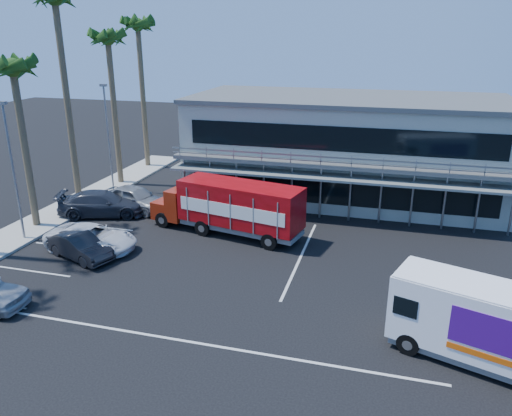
# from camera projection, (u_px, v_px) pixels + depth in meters

# --- Properties ---
(ground) EXTENTS (120.00, 120.00, 0.00)m
(ground) POSITION_uv_depth(u_px,v_px,m) (250.00, 277.00, 25.02)
(ground) COLOR black
(ground) RESTS_ON ground
(building) EXTENTS (22.40, 12.00, 7.30)m
(building) POSITION_uv_depth(u_px,v_px,m) (346.00, 147.00, 36.62)
(building) COLOR #999F92
(building) RESTS_ON ground
(curb_strip) EXTENTS (3.00, 32.00, 0.16)m
(curb_strip) POSITION_uv_depth(u_px,v_px,m) (65.00, 210.00, 34.22)
(curb_strip) COLOR #A5A399
(curb_strip) RESTS_ON ground
(palm_c) EXTENTS (2.80, 2.80, 10.75)m
(palm_c) POSITION_uv_depth(u_px,v_px,m) (14.00, 77.00, 28.44)
(palm_c) COLOR brown
(palm_c) RESTS_ON ground
(palm_d) EXTENTS (2.80, 2.80, 14.75)m
(palm_d) POSITION_uv_depth(u_px,v_px,m) (56.00, 12.00, 31.87)
(palm_d) COLOR brown
(palm_d) RESTS_ON ground
(palm_e) EXTENTS (2.80, 2.80, 12.25)m
(palm_e) POSITION_uv_depth(u_px,v_px,m) (108.00, 47.00, 37.02)
(palm_e) COLOR brown
(palm_e) RESTS_ON ground
(palm_f) EXTENTS (2.80, 2.80, 13.25)m
(palm_f) POSITION_uv_depth(u_px,v_px,m) (138.00, 34.00, 41.83)
(palm_f) COLOR brown
(palm_f) RESTS_ON ground
(light_pole_near) EXTENTS (0.50, 0.25, 8.09)m
(light_pole_near) POSITION_uv_depth(u_px,v_px,m) (13.00, 166.00, 28.01)
(light_pole_near) COLOR gray
(light_pole_near) RESTS_ON ground
(light_pole_far) EXTENTS (0.50, 0.25, 8.09)m
(light_pole_far) POSITION_uv_depth(u_px,v_px,m) (108.00, 133.00, 37.10)
(light_pole_far) COLOR gray
(light_pole_far) RESTS_ON ground
(red_truck) EXTENTS (9.93, 4.21, 3.26)m
(red_truck) POSITION_uv_depth(u_px,v_px,m) (231.00, 206.00, 29.78)
(red_truck) COLOR maroon
(red_truck) RESTS_ON ground
(white_van) EXTENTS (6.73, 4.11, 3.11)m
(white_van) POSITION_uv_depth(u_px,v_px,m) (482.00, 323.00, 18.04)
(white_van) COLOR white
(white_van) RESTS_ON ground
(parked_car_b) EXTENTS (4.43, 2.85, 1.38)m
(parked_car_b) POSITION_uv_depth(u_px,v_px,m) (80.00, 246.00, 26.90)
(parked_car_b) COLOR black
(parked_car_b) RESTS_ON ground
(parked_car_c) EXTENTS (5.22, 2.55, 1.43)m
(parked_car_c) POSITION_uv_depth(u_px,v_px,m) (91.00, 238.00, 27.90)
(parked_car_c) COLOR white
(parked_car_c) RESTS_ON ground
(parked_car_d) EXTENTS (6.16, 3.99, 1.66)m
(parked_car_d) POSITION_uv_depth(u_px,v_px,m) (103.00, 204.00, 33.18)
(parked_car_d) COLOR #282B35
(parked_car_d) RESTS_ON ground
(parked_car_e) EXTENTS (5.35, 3.13, 1.71)m
(parked_car_e) POSITION_uv_depth(u_px,v_px,m) (135.00, 198.00, 34.17)
(parked_car_e) COLOR gray
(parked_car_e) RESTS_ON ground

